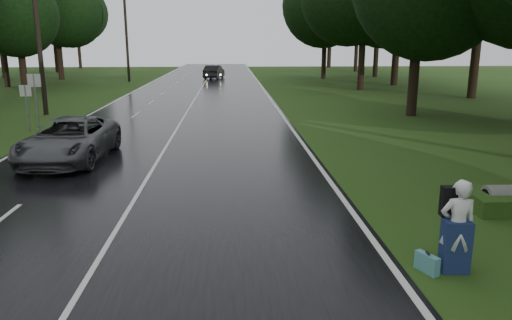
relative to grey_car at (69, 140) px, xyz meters
The scene contains 17 objects.
ground 8.99m from the grey_car, 68.91° to the right, with size 160.00×160.00×0.00m, color #264414.
road 12.11m from the grey_car, 74.55° to the left, with size 12.00×140.00×0.04m, color black.
lane_center 12.11m from the grey_car, 74.55° to the left, with size 0.12×140.00×0.01m, color silver.
grey_car is the anchor object (origin of this frame).
far_car 41.38m from the grey_car, 84.34° to the left, with size 1.68×4.83×1.59m, color black.
hitchhiker 13.87m from the grey_car, 42.91° to the right, with size 0.70×0.64×1.84m.
suitcase 13.52m from the grey_car, 44.52° to the right, with size 0.15×0.52×0.37m, color teal.
culvert 14.55m from the grey_car, 24.30° to the right, with size 0.64×0.64×1.28m, color slate.
utility_pole_mid 13.32m from the grey_car, 113.40° to the left, with size 1.80×0.28×9.66m, color black, non-canonical shape.
utility_pole_far 37.97m from the grey_car, 97.99° to the left, with size 1.80×0.28×10.88m, color black, non-canonical shape.
road_sign_a 7.53m from the grey_car, 122.12° to the left, with size 0.55×0.10×2.28m, color white, non-canonical shape.
road_sign_b 8.56m from the grey_car, 117.85° to the left, with size 0.66×0.10×2.74m, color white, non-canonical shape.
tree_left_e 30.86m from the grey_car, 114.59° to the left, with size 7.39×7.39×11.54m, color black, non-canonical shape.
tree_left_f 43.38m from the grey_car, 108.58° to the left, with size 8.77×8.77×13.70m, color black, non-canonical shape.
tree_right_d 19.91m from the grey_car, 32.38° to the left, with size 8.26×8.26×12.90m, color black, non-canonical shape.
tree_right_e 32.09m from the grey_car, 56.01° to the left, with size 9.50×9.50×14.85m, color black, non-canonical shape.
tree_right_f 44.51m from the grey_car, 67.19° to the left, with size 9.20×9.20×14.37m, color black, non-canonical shape.
Camera 1 is at (2.68, -9.48, 4.30)m, focal length 34.08 mm.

